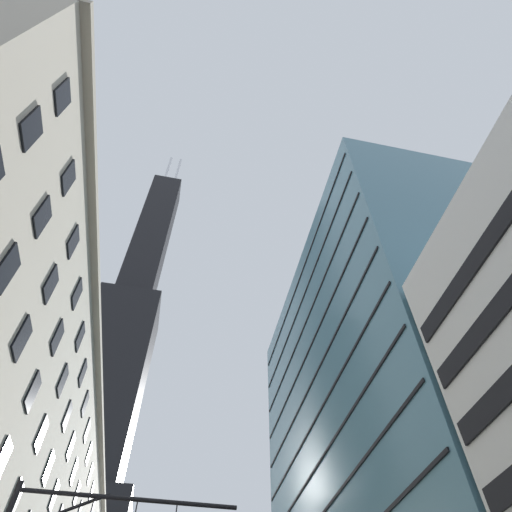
{
  "coord_description": "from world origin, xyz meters",
  "views": [
    {
      "loc": [
        -2.45,
        -12.17,
        1.41
      ],
      "look_at": [
        3.85,
        18.38,
        39.55
      ],
      "focal_mm": 30.79,
      "sensor_mm": 36.0,
      "label": 1
    }
  ],
  "objects": [
    {
      "name": "dark_skyscraper",
      "position": [
        -20.78,
        93.09,
        57.04
      ],
      "size": [
        25.59,
        25.59,
        198.21
      ],
      "color": "black",
      "rests_on": "ground"
    },
    {
      "name": "glass_office_midrise",
      "position": [
        18.79,
        24.86,
        23.51
      ],
      "size": [
        15.68,
        38.03,
        47.01
      ],
      "color": "teal",
      "rests_on": "ground"
    }
  ]
}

